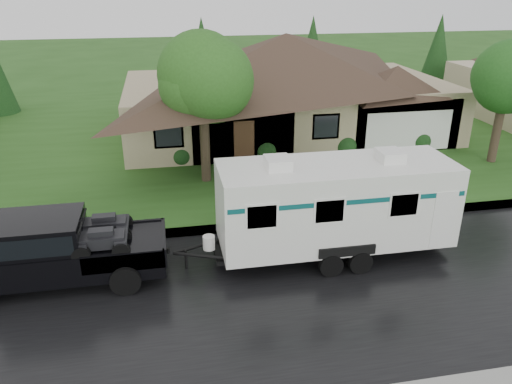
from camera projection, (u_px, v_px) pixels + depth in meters
ground at (324, 252)px, 16.86m from camera, size 140.00×140.00×0.00m
road at (345, 285)px, 15.05m from camera, size 140.00×8.00×0.01m
curb at (306, 221)px, 18.86m from camera, size 140.00×0.50×0.15m
lawn at (248, 129)px, 30.38m from camera, size 140.00×26.00×0.15m
house_main at (291, 73)px, 28.34m from camera, size 19.44×10.80×6.90m
tree_left_green at (202, 83)px, 20.80m from camera, size 3.81×3.81×6.30m
tree_right_green at (508, 75)px, 23.19m from camera, size 3.68×3.68×6.10m
shrub_row at (306, 147)px, 25.35m from camera, size 13.60×1.00×1.00m
pickup_truck at (51, 248)px, 14.81m from camera, size 6.41×2.44×2.14m
travel_trailer at (335, 203)px, 16.04m from camera, size 7.91×2.78×3.55m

